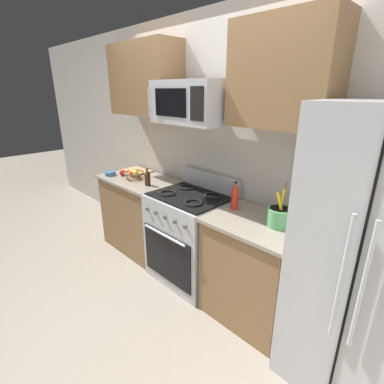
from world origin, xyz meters
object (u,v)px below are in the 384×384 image
(apple_loose, at_px, (122,173))
(cutting_board, at_px, (137,171))
(prep_bowl, at_px, (110,173))
(range_oven, at_px, (190,236))
(utensil_crock, at_px, (279,216))
(microwave, at_px, (192,102))
(bottle_soy, at_px, (147,178))
(fruit_basket, at_px, (134,175))
(bottle_hot_sauce, at_px, (235,197))
(refrigerator, at_px, (372,262))

(apple_loose, height_order, cutting_board, apple_loose)
(prep_bowl, bearing_deg, range_oven, 8.21)
(apple_loose, bearing_deg, range_oven, 4.06)
(utensil_crock, bearing_deg, microwave, -178.92)
(range_oven, distance_m, bottle_soy, 0.79)
(microwave, bearing_deg, bottle_soy, -169.40)
(fruit_basket, bearing_deg, microwave, 5.07)
(utensil_crock, bearing_deg, fruit_basket, -176.97)
(utensil_crock, height_order, fruit_basket, utensil_crock)
(range_oven, relative_size, cutting_board, 3.01)
(fruit_basket, height_order, prep_bowl, fruit_basket)
(utensil_crock, relative_size, bottle_hot_sauce, 1.38)
(utensil_crock, xyz_separation_m, bottle_soy, (-1.51, -0.13, 0.00))
(bottle_hot_sauce, bearing_deg, fruit_basket, -175.20)
(refrigerator, distance_m, fruit_basket, 2.48)
(utensil_crock, xyz_separation_m, bottle_hot_sauce, (-0.44, 0.02, 0.04))
(refrigerator, height_order, prep_bowl, refrigerator)
(fruit_basket, height_order, bottle_hot_sauce, bottle_hot_sauce)
(refrigerator, height_order, apple_loose, refrigerator)
(utensil_crock, bearing_deg, prep_bowl, -174.14)
(microwave, relative_size, apple_loose, 9.84)
(bottle_soy, bearing_deg, bottle_hot_sauce, 7.75)
(fruit_basket, xyz_separation_m, bottle_soy, (0.31, -0.03, 0.03))
(refrigerator, height_order, bottle_hot_sauce, refrigerator)
(microwave, xyz_separation_m, utensil_crock, (0.93, 0.02, -0.80))
(range_oven, relative_size, bottle_soy, 5.84)
(range_oven, distance_m, bottle_hot_sauce, 0.74)
(range_oven, xyz_separation_m, prep_bowl, (-1.22, -0.18, 0.46))
(apple_loose, bearing_deg, microwave, 5.46)
(fruit_basket, distance_m, apple_loose, 0.21)
(fruit_basket, bearing_deg, cutting_board, 140.29)
(apple_loose, distance_m, bottle_hot_sauce, 1.60)
(utensil_crock, relative_size, prep_bowl, 2.65)
(apple_loose, bearing_deg, bottle_soy, -0.41)
(microwave, height_order, fruit_basket, microwave)
(range_oven, height_order, refrigerator, refrigerator)
(cutting_board, height_order, bottle_soy, bottle_soy)
(bottle_hot_sauce, bearing_deg, refrigerator, -4.26)
(bottle_hot_sauce, bearing_deg, apple_loose, -174.89)
(microwave, bearing_deg, apple_loose, -174.54)
(bottle_hot_sauce, relative_size, bottle_soy, 1.34)
(bottle_hot_sauce, distance_m, prep_bowl, 1.74)
(utensil_crock, distance_m, bottle_soy, 1.52)
(prep_bowl, bearing_deg, apple_loose, 38.81)
(bottle_hot_sauce, distance_m, bottle_soy, 1.09)
(range_oven, height_order, fruit_basket, range_oven)
(fruit_basket, relative_size, bottle_hot_sauce, 0.94)
(bottle_hot_sauce, bearing_deg, microwave, -175.67)
(utensil_crock, height_order, apple_loose, utensil_crock)
(range_oven, relative_size, microwave, 1.53)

